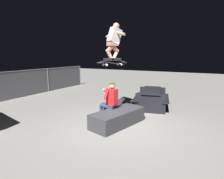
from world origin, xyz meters
TOP-DOWN VIEW (x-y plane):
  - ground_plane at (0.00, 0.00)m, footprint 40.00×40.00m
  - ledge_box_main at (0.18, 0.13)m, footprint 1.94×1.15m
  - person_sitting_on_ledge at (0.36, 0.52)m, footprint 0.59×0.79m
  - skateboard at (0.37, 0.42)m, footprint 1.01×0.60m
  - skater_airborne at (0.42, 0.40)m, footprint 0.63×0.84m
  - kicker_ramp at (1.98, 0.95)m, footprint 1.39×1.30m
  - picnic_table_back at (2.54, -0.20)m, footprint 1.97×1.70m

SIDE VIEW (x-z plane):
  - ground_plane at x=0.00m, z-range 0.00..0.00m
  - kicker_ramp at x=1.98m, z-range -0.14..0.27m
  - ledge_box_main at x=0.18m, z-range 0.00..0.45m
  - picnic_table_back at x=2.54m, z-range 0.12..0.87m
  - person_sitting_on_ledge at x=0.36m, z-range 0.06..1.35m
  - skateboard at x=0.37m, z-range 1.80..1.94m
  - skater_airborne at x=0.42m, z-range 2.00..3.12m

